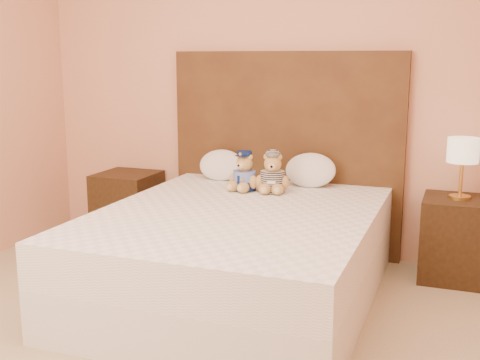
{
  "coord_description": "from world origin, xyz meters",
  "views": [
    {
      "loc": [
        1.25,
        -2.08,
        1.45
      ],
      "look_at": [
        -0.08,
        1.45,
        0.68
      ],
      "focal_mm": 45.0,
      "sensor_mm": 36.0,
      "label": 1
    }
  ],
  "objects_px": {
    "pillow_left": "(221,164)",
    "teddy_prisoner": "(273,173)",
    "pillow_right": "(310,169)",
    "nightstand_left": "(128,207)",
    "lamp": "(463,153)",
    "teddy_police": "(244,171)",
    "nightstand_right": "(457,239)",
    "bed": "(237,254)"
  },
  "relations": [
    {
      "from": "nightstand_left",
      "to": "nightstand_right",
      "type": "relative_size",
      "value": 1.0
    },
    {
      "from": "lamp",
      "to": "bed",
      "type": "bearing_deg",
      "value": -147.38
    },
    {
      "from": "pillow_left",
      "to": "teddy_prisoner",
      "type": "bearing_deg",
      "value": -29.52
    },
    {
      "from": "nightstand_right",
      "to": "pillow_right",
      "type": "height_order",
      "value": "pillow_right"
    },
    {
      "from": "pillow_right",
      "to": "nightstand_right",
      "type": "bearing_deg",
      "value": -1.7
    },
    {
      "from": "nightstand_right",
      "to": "teddy_police",
      "type": "xyz_separation_m",
      "value": [
        -1.4,
        -0.26,
        0.41
      ]
    },
    {
      "from": "nightstand_left",
      "to": "teddy_police",
      "type": "xyz_separation_m",
      "value": [
        1.1,
        -0.26,
        0.41
      ]
    },
    {
      "from": "nightstand_left",
      "to": "pillow_right",
      "type": "xyz_separation_m",
      "value": [
        1.49,
        0.03,
        0.4
      ]
    },
    {
      "from": "bed",
      "to": "teddy_prisoner",
      "type": "xyz_separation_m",
      "value": [
        0.05,
        0.55,
        0.41
      ]
    },
    {
      "from": "teddy_prisoner",
      "to": "nightstand_left",
      "type": "bearing_deg",
      "value": 157.9
    },
    {
      "from": "bed",
      "to": "nightstand_right",
      "type": "xyz_separation_m",
      "value": [
        1.25,
        0.8,
        -0.0
      ]
    },
    {
      "from": "nightstand_left",
      "to": "teddy_prisoner",
      "type": "relative_size",
      "value": 2.02
    },
    {
      "from": "lamp",
      "to": "pillow_left",
      "type": "distance_m",
      "value": 1.71
    },
    {
      "from": "nightstand_left",
      "to": "teddy_prisoner",
      "type": "xyz_separation_m",
      "value": [
        1.3,
        -0.25,
        0.41
      ]
    },
    {
      "from": "nightstand_left",
      "to": "lamp",
      "type": "bearing_deg",
      "value": 0.0
    },
    {
      "from": "teddy_prisoner",
      "to": "pillow_right",
      "type": "distance_m",
      "value": 0.34
    },
    {
      "from": "teddy_prisoner",
      "to": "pillow_right",
      "type": "relative_size",
      "value": 0.74
    },
    {
      "from": "bed",
      "to": "pillow_left",
      "type": "bearing_deg",
      "value": 118.34
    },
    {
      "from": "lamp",
      "to": "pillow_left",
      "type": "bearing_deg",
      "value": 178.99
    },
    {
      "from": "bed",
      "to": "teddy_police",
      "type": "bearing_deg",
      "value": 105.83
    },
    {
      "from": "pillow_left",
      "to": "nightstand_left",
      "type": "bearing_deg",
      "value": -177.86
    },
    {
      "from": "nightstand_left",
      "to": "lamp",
      "type": "height_order",
      "value": "lamp"
    },
    {
      "from": "pillow_left",
      "to": "pillow_right",
      "type": "distance_m",
      "value": 0.69
    },
    {
      "from": "nightstand_left",
      "to": "nightstand_right",
      "type": "height_order",
      "value": "same"
    },
    {
      "from": "pillow_left",
      "to": "pillow_right",
      "type": "height_order",
      "value": "pillow_right"
    },
    {
      "from": "nightstand_right",
      "to": "pillow_right",
      "type": "distance_m",
      "value": 1.09
    },
    {
      "from": "nightstand_right",
      "to": "teddy_prisoner",
      "type": "bearing_deg",
      "value": -168.26
    },
    {
      "from": "bed",
      "to": "teddy_prisoner",
      "type": "bearing_deg",
      "value": 85.12
    },
    {
      "from": "bed",
      "to": "teddy_prisoner",
      "type": "distance_m",
      "value": 0.69
    },
    {
      "from": "nightstand_left",
      "to": "teddy_police",
      "type": "height_order",
      "value": "teddy_police"
    },
    {
      "from": "bed",
      "to": "pillow_left",
      "type": "distance_m",
      "value": 1.02
    },
    {
      "from": "nightstand_left",
      "to": "pillow_left",
      "type": "bearing_deg",
      "value": 2.14
    },
    {
      "from": "lamp",
      "to": "pillow_right",
      "type": "distance_m",
      "value": 1.02
    },
    {
      "from": "bed",
      "to": "nightstand_left",
      "type": "bearing_deg",
      "value": 147.38
    },
    {
      "from": "nightstand_right",
      "to": "teddy_prisoner",
      "type": "height_order",
      "value": "teddy_prisoner"
    },
    {
      "from": "nightstand_right",
      "to": "pillow_right",
      "type": "bearing_deg",
      "value": 178.3
    },
    {
      "from": "bed",
      "to": "pillow_left",
      "type": "relative_size",
      "value": 5.77
    },
    {
      "from": "teddy_prisoner",
      "to": "pillow_right",
      "type": "bearing_deg",
      "value": 44.15
    },
    {
      "from": "lamp",
      "to": "teddy_prisoner",
      "type": "relative_size",
      "value": 1.47
    },
    {
      "from": "nightstand_left",
      "to": "pillow_right",
      "type": "relative_size",
      "value": 1.5
    },
    {
      "from": "lamp",
      "to": "teddy_police",
      "type": "distance_m",
      "value": 1.44
    },
    {
      "from": "nightstand_right",
      "to": "teddy_prisoner",
      "type": "relative_size",
      "value": 2.02
    }
  ]
}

